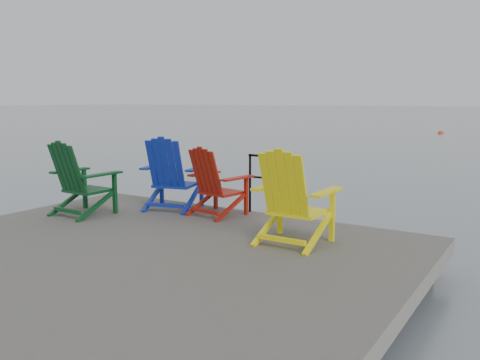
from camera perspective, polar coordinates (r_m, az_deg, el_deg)
The scene contains 8 objects.
ground at distance 6.16m, azimuth -11.21°, elevation -12.23°, with size 400.00×400.00×0.00m, color slate.
dock at distance 6.04m, azimuth -11.31°, elevation -9.15°, with size 6.00×5.00×1.40m.
handrail at distance 7.67m, azimuth 2.54°, elevation 0.20°, with size 0.48×0.04×0.90m.
chair_green at distance 7.92m, azimuth -17.56°, elevation 0.16°, with size 0.90×0.83×1.10m.
chair_blue at distance 8.03m, azimuth -7.70°, elevation 0.73°, with size 1.05×1.00×1.13m.
chair_red at distance 7.55m, azimuth -2.79°, elevation -0.17°, with size 0.90×0.85×1.02m.
chair_yellow at distance 6.04m, azimuth 5.89°, elevation -1.91°, with size 0.91×0.85×1.14m.
buoy_b at distance 36.65m, azimuth 21.61°, elevation 4.86°, with size 0.38×0.38×0.38m, color #F5300E.
Camera 1 is at (3.98, -4.15, 2.21)m, focal length 38.00 mm.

